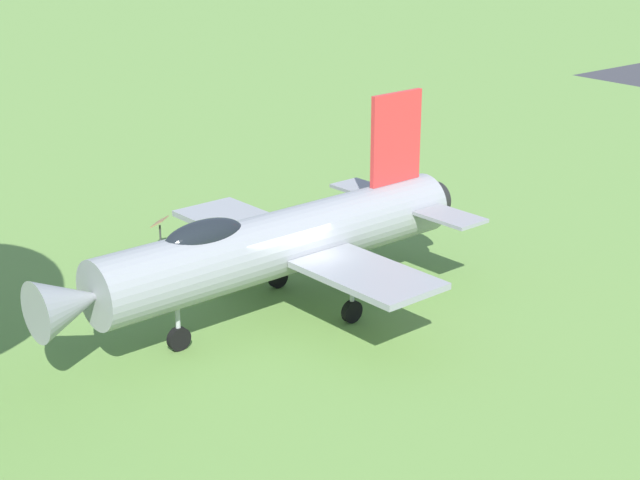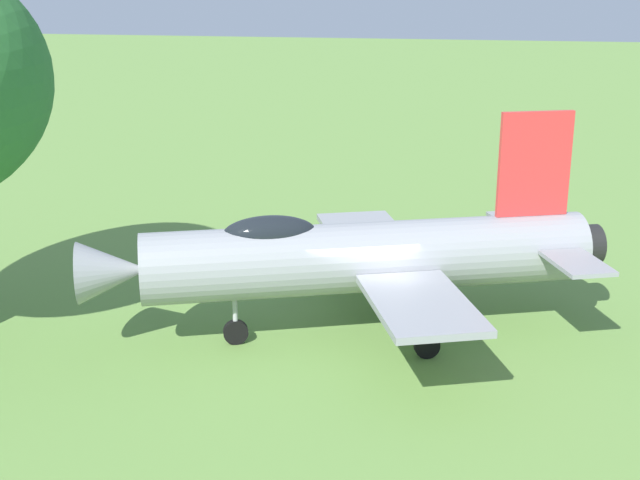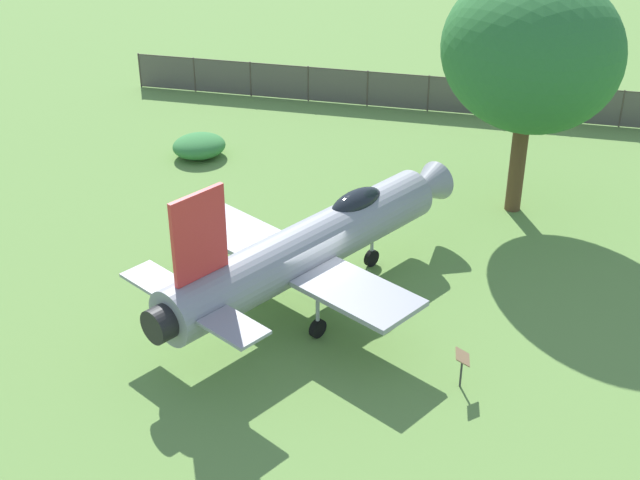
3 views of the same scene
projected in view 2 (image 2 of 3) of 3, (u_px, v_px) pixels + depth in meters
The scene contains 3 objects.
ground_plane at pixel (366, 334), 21.00m from camera, with size 200.00×200.00×0.00m, color #668E42.
display_jet at pixel (353, 256), 20.33m from camera, with size 9.07×12.27×5.41m.
info_plaque at pixel (324, 231), 26.46m from camera, with size 0.72×0.65×1.14m.
Camera 2 is at (19.21, 2.60, 8.50)m, focal length 47.79 mm.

